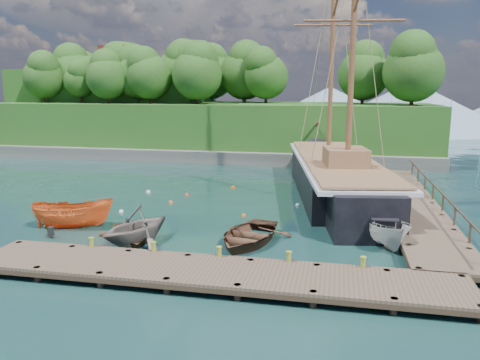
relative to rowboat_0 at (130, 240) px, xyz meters
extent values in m
plane|color=#12322E|center=(3.51, 2.18, 0.00)|extent=(160.00, 160.00, 0.00)
cube|color=#4E3D2F|center=(5.51, -4.32, 0.54)|extent=(20.00, 3.20, 0.12)
cube|color=#2F231A|center=(5.51, -4.32, 0.38)|extent=(20.00, 3.20, 0.20)
cylinder|color=#2F231A|center=(15.21, -5.62, 0.05)|extent=(0.28, 0.28, 1.10)
cylinder|color=#2F231A|center=(-4.19, -3.02, 0.05)|extent=(0.28, 0.28, 1.10)
cylinder|color=#2F231A|center=(15.21, -3.02, 0.05)|extent=(0.28, 0.28, 1.10)
cube|color=#4E3D2F|center=(15.01, 9.18, 0.54)|extent=(3.20, 24.00, 0.12)
cube|color=#2F231A|center=(15.01, 9.18, 0.38)|extent=(3.20, 24.00, 0.20)
cylinder|color=#2F231A|center=(13.71, -2.52, 0.05)|extent=(0.28, 0.28, 1.10)
cylinder|color=#2F231A|center=(13.71, 20.88, 0.05)|extent=(0.28, 0.28, 1.10)
cylinder|color=#2F231A|center=(16.31, 20.88, 0.05)|extent=(0.28, 0.28, 1.10)
cylinder|color=olive|center=(-0.49, -2.92, 0.00)|extent=(0.26, 0.26, 0.45)
cylinder|color=olive|center=(2.51, -2.92, 0.00)|extent=(0.26, 0.26, 0.45)
cylinder|color=olive|center=(5.51, -2.92, 0.00)|extent=(0.26, 0.26, 0.45)
cylinder|color=olive|center=(8.51, -2.92, 0.00)|extent=(0.26, 0.26, 0.45)
cylinder|color=olive|center=(11.51, -2.92, 0.00)|extent=(0.26, 0.26, 0.45)
imported|color=#54331C|center=(0.00, 0.00, 0.00)|extent=(4.64, 4.93, 0.83)
imported|color=#6F645D|center=(0.59, -0.47, 0.00)|extent=(4.86, 5.15, 2.15)
imported|color=#4E3021|center=(6.05, 0.89, 0.00)|extent=(4.53, 5.65, 1.04)
imported|color=orange|center=(-4.09, 1.48, 0.00)|extent=(4.83, 2.88, 1.75)
imported|color=silver|center=(12.72, 2.03, 0.00)|extent=(3.02, 4.74, 1.72)
cube|color=black|center=(10.29, 12.69, 0.86)|extent=(7.79, 16.70, 3.34)
cube|color=black|center=(8.58, 22.87, 0.86)|extent=(3.66, 5.45, 3.00)
cube|color=black|center=(11.80, 3.64, 0.86)|extent=(4.28, 4.68, 3.17)
cube|color=silver|center=(10.29, 12.69, 2.46)|extent=(8.68, 21.69, 0.25)
cube|color=brown|center=(10.29, 12.69, 2.71)|extent=(8.14, 21.16, 0.12)
cube|color=brown|center=(10.85, 9.29, 3.31)|extent=(3.07, 3.39, 1.20)
cylinder|color=brown|center=(7.98, 26.47, 3.91)|extent=(1.37, 6.84, 1.69)
cylinder|color=brown|center=(9.60, 16.76, 11.58)|extent=(0.36, 0.36, 17.73)
cylinder|color=brown|center=(10.97, 8.62, 10.87)|extent=(0.36, 0.36, 16.31)
cylinder|color=#8C7A59|center=(8.55, 23.10, 11.79)|extent=(2.07, 12.10, 10.30)
sphere|color=white|center=(-2.94, 5.04, 0.00)|extent=(0.30, 0.30, 0.30)
sphere|color=#DC4F1B|center=(-0.71, 8.00, 0.00)|extent=(0.30, 0.30, 0.30)
sphere|color=orange|center=(4.84, 5.74, 0.00)|extent=(0.29, 0.29, 0.29)
sphere|color=silver|center=(7.86, 8.99, 0.00)|extent=(0.29, 0.29, 0.29)
sphere|color=#F03B17|center=(-0.35, 10.43, 0.00)|extent=(0.29, 0.29, 0.29)
sphere|color=#EC5E00|center=(2.42, 13.61, 0.00)|extent=(0.32, 0.32, 0.32)
sphere|color=silver|center=(-3.48, 10.69, 0.00)|extent=(0.37, 0.37, 0.37)
sphere|color=#F85B0B|center=(6.58, 4.08, 0.00)|extent=(0.33, 0.33, 0.33)
cube|color=#474744|center=(-4.49, 26.18, 0.60)|extent=(50.00, 4.00, 1.40)
cube|color=#234C16|center=(-4.49, 32.18, 3.00)|extent=(50.00, 14.00, 6.00)
cube|color=#234C16|center=(-18.49, 36.18, 5.00)|extent=(24.00, 12.00, 10.00)
cylinder|color=#382616|center=(-12.59, 30.29, 6.70)|extent=(0.36, 0.36, 1.40)
sphere|color=#1D4615|center=(-12.59, 30.29, 9.10)|extent=(5.42, 5.42, 5.42)
cylinder|color=#382616|center=(-10.67, 28.99, 6.70)|extent=(0.36, 0.36, 1.40)
sphere|color=#1D4615|center=(-10.67, 28.99, 8.96)|extent=(5.02, 5.02, 5.02)
cylinder|color=#382616|center=(-24.27, 29.45, 6.70)|extent=(0.36, 0.36, 1.40)
sphere|color=#1D4615|center=(-24.27, 29.45, 8.88)|extent=(4.79, 4.79, 4.79)
cylinder|color=#382616|center=(-17.22, 36.96, 6.70)|extent=(0.36, 0.36, 1.40)
sphere|color=#1D4615|center=(-17.22, 36.96, 9.39)|extent=(6.25, 6.25, 6.25)
cylinder|color=#382616|center=(17.42, 28.83, 6.70)|extent=(0.36, 0.36, 1.40)
sphere|color=#1D4615|center=(17.42, 28.83, 9.30)|extent=(6.00, 6.00, 6.00)
cylinder|color=#382616|center=(-22.07, 32.50, 6.70)|extent=(0.36, 0.36, 1.40)
sphere|color=#1D4615|center=(-22.07, 32.50, 9.26)|extent=(5.89, 5.89, 5.89)
cylinder|color=#382616|center=(1.90, 33.39, 6.70)|extent=(0.36, 0.36, 1.40)
sphere|color=#1D4615|center=(1.90, 33.39, 9.00)|extent=(5.13, 5.13, 5.13)
cylinder|color=#382616|center=(-18.01, 37.70, 6.70)|extent=(0.36, 0.36, 1.40)
sphere|color=#1D4615|center=(-18.01, 37.70, 8.88)|extent=(4.80, 4.80, 4.80)
cylinder|color=#382616|center=(-6.64, 32.37, 6.70)|extent=(0.36, 0.36, 1.40)
sphere|color=#1D4615|center=(-6.64, 32.37, 9.24)|extent=(5.82, 5.82, 5.82)
cylinder|color=#382616|center=(-1.06, 35.53, 6.70)|extent=(0.36, 0.36, 1.40)
sphere|color=#1D4615|center=(-1.06, 35.53, 9.32)|extent=(6.05, 6.05, 6.05)
cylinder|color=#382616|center=(17.60, 29.83, 6.70)|extent=(0.36, 0.36, 1.40)
sphere|color=#1D4615|center=(17.60, 29.83, 8.87)|extent=(4.77, 4.77, 4.77)
cylinder|color=#382616|center=(-4.99, 28.73, 6.70)|extent=(0.36, 0.36, 1.40)
sphere|color=#1D4615|center=(-4.99, 28.73, 9.11)|extent=(5.47, 5.47, 5.47)
cylinder|color=#382616|center=(12.78, 32.57, 6.70)|extent=(0.36, 0.36, 1.40)
sphere|color=#1D4615|center=(12.78, 32.57, 9.14)|extent=(5.55, 5.55, 5.55)
cylinder|color=#382616|center=(-6.50, 39.94, 6.70)|extent=(0.36, 0.36, 1.40)
sphere|color=#1D4615|center=(-6.50, 39.94, 9.39)|extent=(6.25, 6.25, 6.25)
cylinder|color=#382616|center=(-24.70, 38.00, 6.70)|extent=(0.36, 0.36, 1.40)
sphere|color=#1D4615|center=(-24.70, 38.00, 9.09)|extent=(5.41, 5.41, 5.41)
cylinder|color=#382616|center=(-14.40, 33.58, 6.70)|extent=(0.36, 0.36, 1.40)
sphere|color=#1D4615|center=(-14.40, 33.58, 9.12)|extent=(5.47, 5.47, 5.47)
cylinder|color=#382616|center=(-19.76, 29.82, 6.70)|extent=(0.36, 0.36, 1.40)
sphere|color=#1D4615|center=(-19.76, 29.82, 8.52)|extent=(3.77, 3.77, 3.77)
cylinder|color=#382616|center=(-16.10, 33.65, 6.70)|extent=(0.36, 0.36, 1.40)
sphere|color=#1D4615|center=(-16.10, 33.65, 9.31)|extent=(6.04, 6.04, 6.04)
cylinder|color=#382616|center=(-2.21, 40.55, 6.70)|extent=(0.36, 0.36, 1.40)
sphere|color=#1D4615|center=(-2.21, 40.55, 9.26)|extent=(5.89, 5.89, 5.89)
cylinder|color=#382616|center=(-8.38, 33.20, 6.70)|extent=(0.36, 0.36, 1.40)
sphere|color=#1D4615|center=(-8.38, 33.20, 9.33)|extent=(6.08, 6.08, 6.08)
cylinder|color=#382616|center=(-19.38, 31.43, 6.70)|extent=(0.36, 0.36, 1.40)
sphere|color=#1D4615|center=(-19.38, 31.43, 8.69)|extent=(4.25, 4.25, 4.25)
cylinder|color=#382616|center=(-15.40, 28.24, 6.70)|extent=(0.36, 0.36, 1.40)
sphere|color=#1D4615|center=(-15.40, 28.24, 8.87)|extent=(4.77, 4.77, 4.77)
cube|color=silver|center=(-16.49, 35.18, 10.50)|extent=(4.00, 5.00, 3.00)
cube|color=#591E19|center=(-16.49, 35.18, 12.40)|extent=(4.40, 5.40, 0.80)
cone|color=#728CA5|center=(23.51, 72.18, 4.50)|extent=(36.00, 36.00, 9.00)
cone|color=#728CA5|center=(8.51, 72.18, 4.00)|extent=(32.00, 32.00, 8.00)
cone|color=#728CA5|center=(-26.49, 72.18, 5.00)|extent=(40.00, 40.00, 10.00)
camera|label=1|loc=(10.31, -21.42, 7.71)|focal=35.00mm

